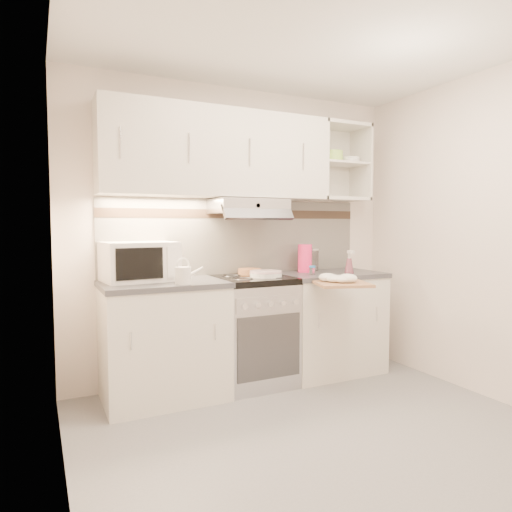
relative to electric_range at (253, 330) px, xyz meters
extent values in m
plane|color=gray|center=(0.00, -1.10, -0.45)|extent=(3.00, 3.00, 0.00)
cube|color=silver|center=(0.00, 0.30, 0.80)|extent=(3.00, 0.04, 2.50)
cube|color=silver|center=(-1.50, -1.10, 0.80)|extent=(0.04, 2.80, 2.50)
cube|color=silver|center=(1.50, -1.10, 0.80)|extent=(0.04, 2.80, 2.50)
cube|color=white|center=(0.00, -1.10, 2.05)|extent=(3.00, 2.80, 0.04)
cube|color=silver|center=(0.00, 0.29, 0.77)|extent=(2.40, 0.02, 0.64)
cube|color=#35271C|center=(0.00, 0.28, 0.97)|extent=(2.40, 0.01, 0.08)
cube|color=silver|center=(-0.25, 0.13, 1.45)|extent=(1.90, 0.34, 0.70)
cube|color=silver|center=(0.95, 0.13, 1.45)|extent=(0.50, 0.34, 0.70)
cylinder|color=#A3DA53|center=(0.87, 0.13, 1.50)|extent=(0.19, 0.19, 0.10)
cylinder|color=white|center=(1.07, 0.13, 1.48)|extent=(0.18, 0.18, 0.06)
cube|color=#B7B7BC|center=(0.00, 0.10, 1.03)|extent=(0.60, 0.40, 0.12)
cube|color=silver|center=(-0.75, 0.00, -0.02)|extent=(0.90, 0.60, 0.86)
cube|color=#47474C|center=(-0.75, 0.00, 0.43)|extent=(0.92, 0.62, 0.04)
cube|color=silver|center=(0.75, 0.00, -0.02)|extent=(0.90, 0.60, 0.86)
cube|color=#47474C|center=(0.75, 0.00, 0.43)|extent=(0.92, 0.62, 0.04)
cube|color=#B7B7BC|center=(0.00, 0.00, -0.03)|extent=(0.60, 0.58, 0.85)
cube|color=black|center=(0.00, 0.00, 0.42)|extent=(0.60, 0.60, 0.05)
cube|color=white|center=(-0.90, 0.12, 0.60)|extent=(0.56, 0.44, 0.30)
cube|color=black|center=(-0.90, -0.08, 0.60)|extent=(0.34, 0.05, 0.23)
cylinder|color=silver|center=(-0.66, -0.22, 0.51)|extent=(0.12, 0.12, 0.12)
cone|color=silver|center=(-0.57, -0.21, 0.53)|extent=(0.16, 0.06, 0.10)
torus|color=silver|center=(-0.66, -0.22, 0.59)|extent=(0.10, 0.03, 0.10)
cylinder|color=white|center=(0.09, -0.06, 0.46)|extent=(0.26, 0.26, 0.02)
cylinder|color=white|center=(0.09, -0.06, 0.47)|extent=(0.26, 0.26, 0.02)
cylinder|color=white|center=(0.09, -0.06, 0.49)|extent=(0.26, 0.26, 0.02)
cube|color=silver|center=(0.09, -0.06, 0.50)|extent=(0.16, 0.08, 0.01)
cylinder|color=#B5623E|center=(0.04, 0.16, 0.47)|extent=(0.20, 0.20, 0.05)
cylinder|color=#FF2768|center=(0.57, 0.12, 0.57)|extent=(0.13, 0.13, 0.25)
cube|color=#FF2768|center=(0.64, 0.13, 0.61)|extent=(0.02, 0.03, 0.10)
cylinder|color=white|center=(0.71, 0.20, 0.54)|extent=(0.10, 0.10, 0.19)
cylinder|color=#B7B7BC|center=(0.71, 0.20, 0.65)|extent=(0.11, 0.11, 0.02)
cylinder|color=white|center=(0.51, -0.10, 0.48)|extent=(0.05, 0.05, 0.06)
cylinder|color=blue|center=(0.51, -0.10, 0.52)|extent=(0.05, 0.05, 0.02)
cone|color=pink|center=(0.85, -0.16, 0.52)|extent=(0.08, 0.08, 0.13)
cube|color=tan|center=(0.52, -0.52, 0.42)|extent=(0.48, 0.46, 0.02)
camera|label=1|loc=(-1.61, -3.37, 0.88)|focal=32.00mm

